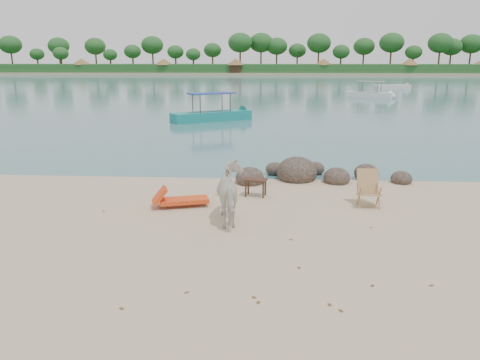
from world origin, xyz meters
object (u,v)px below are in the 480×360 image
(lounge_chair, at_px, (184,199))
(boat_near, at_px, (211,98))
(cow, at_px, (233,194))
(side_table, at_px, (256,188))
(deck_chair, at_px, (369,190))
(boulders, at_px, (308,175))

(lounge_chair, height_order, boat_near, boat_near)
(cow, relative_size, side_table, 2.66)
(lounge_chair, xyz_separation_m, deck_chair, (5.49, 0.31, 0.27))
(side_table, xyz_separation_m, deck_chair, (3.39, -0.90, 0.26))
(lounge_chair, relative_size, deck_chair, 1.66)
(lounge_chair, bearing_deg, boat_near, 78.36)
(boulders, distance_m, deck_chair, 3.60)
(boulders, distance_m, boat_near, 18.32)
(cow, distance_m, side_table, 2.56)
(side_table, distance_m, boat_near, 20.10)
(cow, relative_size, boat_near, 0.28)
(cow, bearing_deg, side_table, -115.09)
(side_table, xyz_separation_m, lounge_chair, (-2.10, -1.21, -0.01))
(boulders, bearing_deg, cow, -116.45)
(boulders, distance_m, cow, 5.37)
(cow, bearing_deg, lounge_chair, -51.19)
(boulders, distance_m, lounge_chair, 5.30)
(cow, xyz_separation_m, side_table, (0.53, 2.45, -0.51))
(side_table, bearing_deg, cow, -91.07)
(boulders, relative_size, lounge_chair, 3.51)
(lounge_chair, relative_size, boat_near, 0.27)
(side_table, bearing_deg, lounge_chair, -138.82)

